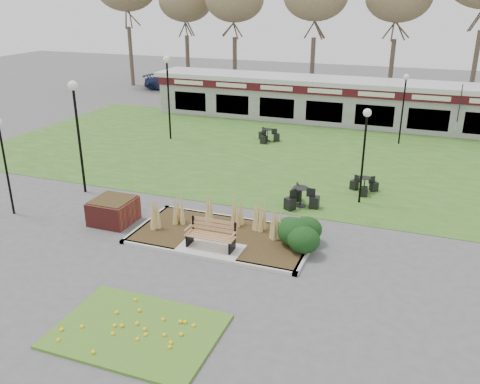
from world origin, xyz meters
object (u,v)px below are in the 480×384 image
(park_bench, at_px, (212,234))
(car_blue, at_px, (168,83))
(lamp_post_far_right, at_px, (404,94))
(bistro_set_a, at_px, (268,137))
(food_pavilion, at_px, (329,100))
(patio_umbrella, at_px, (458,117))
(lamp_post_mid_right, at_px, (365,135))
(bistro_set_b, at_px, (364,187))
(lamp_post_far_left, at_px, (168,79))
(bistro_set_c, at_px, (300,200))
(lamp_post_near_left, at_px, (76,113))
(brick_planter, at_px, (113,211))
(lamp_post_mid_left, at_px, (2,145))
(car_black, at_px, (235,93))
(car_silver, at_px, (182,83))

(park_bench, distance_m, car_blue, 31.11)
(lamp_post_far_right, bearing_deg, bistro_set_a, -163.19)
(food_pavilion, relative_size, patio_umbrella, 10.77)
(lamp_post_far_right, relative_size, patio_umbrella, 1.75)
(lamp_post_mid_right, distance_m, bistro_set_b, 2.94)
(lamp_post_far_left, relative_size, bistro_set_c, 3.20)
(lamp_post_near_left, bearing_deg, brick_planter, -37.03)
(park_bench, xyz_separation_m, brick_planter, (-4.40, 0.75, -0.11))
(lamp_post_mid_left, xyz_separation_m, car_black, (0.22, 23.94, -2.09))
(food_pavilion, xyz_separation_m, lamp_post_far_right, (4.96, -3.93, 1.44))
(park_bench, xyz_separation_m, lamp_post_far_left, (-7.96, 12.09, 2.95))
(bistro_set_c, bearing_deg, car_black, 118.08)
(lamp_post_mid_right, bearing_deg, car_black, 124.76)
(park_bench, height_order, patio_umbrella, patio_umbrella)
(lamp_post_mid_left, height_order, bistro_set_a, lamp_post_mid_left)
(car_blue, bearing_deg, park_bench, -147.13)
(park_bench, height_order, car_black, car_black)
(food_pavilion, bearing_deg, park_bench, -90.00)
(lamp_post_mid_left, xyz_separation_m, car_blue, (-7.29, 26.72, -2.16))
(brick_planter, distance_m, lamp_post_mid_right, 10.28)
(lamp_post_mid_left, distance_m, bistro_set_c, 11.76)
(patio_umbrella, xyz_separation_m, car_blue, (-23.88, 9.00, -0.75))
(park_bench, relative_size, lamp_post_mid_left, 0.44)
(car_black, bearing_deg, car_silver, 43.52)
(lamp_post_near_left, xyz_separation_m, lamp_post_mid_right, (11.50, 2.98, -0.64))
(bistro_set_a, distance_m, bistro_set_c, 9.79)
(bistro_set_c, distance_m, patio_umbrella, 14.41)
(brick_planter, height_order, lamp_post_far_right, lamp_post_far_right)
(lamp_post_mid_right, relative_size, lamp_post_far_left, 0.82)
(brick_planter, bearing_deg, patio_umbrella, 53.89)
(bistro_set_c, distance_m, car_black, 21.79)
(bistro_set_c, height_order, car_silver, car_silver)
(car_blue, bearing_deg, bistro_set_a, -132.01)
(lamp_post_far_left, bearing_deg, car_silver, 114.23)
(car_black, bearing_deg, park_bench, 176.97)
(food_pavilion, bearing_deg, car_black, 153.05)
(bistro_set_c, distance_m, car_silver, 27.47)
(food_pavilion, height_order, lamp_post_mid_left, lamp_post_mid_left)
(park_bench, distance_m, car_black, 25.39)
(lamp_post_near_left, xyz_separation_m, lamp_post_far_left, (-0.56, 9.07, 0.00))
(car_silver, bearing_deg, lamp_post_mid_right, -140.95)
(food_pavilion, height_order, bistro_set_a, food_pavilion)
(bistro_set_c, distance_m, car_blue, 28.28)
(food_pavilion, bearing_deg, car_blue, 156.10)
(food_pavilion, bearing_deg, lamp_post_far_left, -136.22)
(lamp_post_mid_left, bearing_deg, patio_umbrella, 46.88)
(car_black, bearing_deg, patio_umbrella, -133.08)
(lamp_post_far_right, xyz_separation_m, bistro_set_b, (-0.84, -8.54, -2.67))
(lamp_post_near_left, distance_m, bistro_set_a, 12.17)
(lamp_post_mid_right, xyz_separation_m, car_black, (-12.47, 17.98, -2.18))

